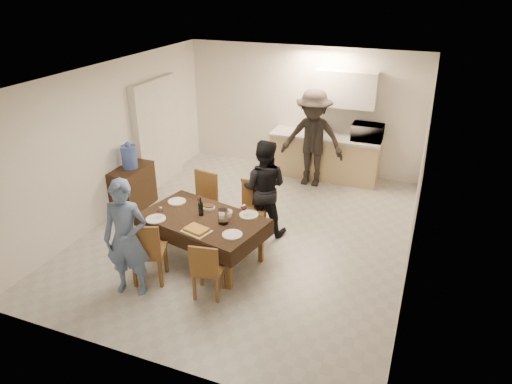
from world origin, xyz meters
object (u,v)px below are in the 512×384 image
dining_table (203,219)px  person_kitchen (313,139)px  wine_bottle (201,206)px  water_jug (129,157)px  person_far (264,188)px  savoury_tart (196,230)px  water_pitcher (223,217)px  console (133,188)px  person_near (126,239)px  microwave (368,132)px

dining_table → person_kitchen: (0.78, 3.18, 0.30)m
wine_bottle → water_jug: bearing=153.1°
dining_table → person_kitchen: bearing=88.9°
wine_bottle → person_far: person_far is taller
dining_table → person_far: person_far is taller
dining_table → savoury_tart: (0.10, -0.38, 0.05)m
wine_bottle → water_pitcher: bearing=-14.0°
water_pitcher → person_far: person_far is taller
dining_table → savoury_tart: 0.40m
console → wine_bottle: 2.16m
savoury_tart → person_near: 0.94m
console → person_kitchen: person_kitchen is taller
console → water_jug: 0.60m
water_jug → savoury_tart: 2.48m
dining_table → wine_bottle: (-0.05, 0.05, 0.18)m
console → wine_bottle: size_ratio=2.96×
wine_bottle → person_kitchen: (0.83, 3.13, 0.13)m
person_near → person_far: size_ratio=1.02×
person_near → water_pitcher: bearing=33.7°
dining_table → savoury_tart: size_ratio=5.36×
person_near → microwave: bearing=49.4°
dining_table → person_near: size_ratio=1.21×
console → water_jug: water_jug is taller
water_pitcher → savoury_tart: water_pitcher is taller
water_jug → wine_bottle: 2.12m
wine_bottle → person_kitchen: size_ratio=0.15×
wine_bottle → person_near: size_ratio=0.18×
dining_table → savoury_tart: bearing=-62.5°
dining_table → person_far: size_ratio=1.23×
water_pitcher → savoury_tart: (-0.25, -0.33, -0.08)m
dining_table → savoury_tart: savoury_tart is taller
person_kitchen → wine_bottle: bearing=-104.9°
microwave → console: bearing=35.3°
console → savoury_tart: console is taller
person_far → person_kitchen: 2.15m
microwave → savoury_tart: bearing=67.5°
person_near → person_far: bearing=48.1°
wine_bottle → person_near: 1.21m
person_far → water_jug: bearing=-7.4°
savoury_tart → console: bearing=145.7°
dining_table → microwave: bearing=76.8°
microwave → water_pitcher: bearing=69.0°
person_near → water_jug: bearing=109.7°
savoury_tart → wine_bottle: bearing=109.2°
person_near → person_kitchen: person_kitchen is taller
dining_table → wine_bottle: 0.19m
console → person_far: size_ratio=0.54×
water_pitcher → savoury_tart: bearing=-127.1°
savoury_tart → person_near: size_ratio=0.23×
dining_table → person_far: (0.55, 1.05, 0.14)m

